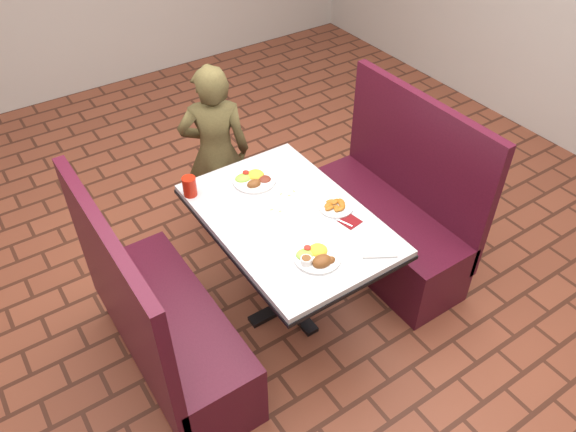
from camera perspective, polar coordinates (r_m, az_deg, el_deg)
The scene contains 15 objects.
room at distance 2.48m, azimuth 0.00°, elevation 20.74°, with size 7.00×7.04×2.82m.
dining_table at distance 3.15m, azimuth 0.00°, elevation -1.32°, with size 0.81×1.21×0.75m.
booth_bench_left at distance 3.15m, azimuth -12.37°, elevation -11.15°, with size 0.47×1.20×1.17m.
booth_bench_right at distance 3.75m, azimuth 10.16°, elevation -0.41°, with size 0.47×1.20×1.17m.
diner_person at distance 3.80m, azimuth -7.34°, elevation 6.34°, with size 0.46×0.30×1.27m, color brown.
near_dinner_plate at distance 2.83m, azimuth 2.97°, elevation -3.99°, with size 0.24×0.24×0.08m.
far_dinner_plate at distance 3.32m, azimuth -3.51°, elevation 3.90°, with size 0.25×0.25×0.07m.
plantain_plate at distance 3.14m, azimuth 4.88°, elevation 1.01°, with size 0.19×0.19×0.03m.
maroon_napkin at distance 3.06m, azimuth 6.33°, elevation -0.55°, with size 0.10×0.10×0.00m, color maroon.
spoon_utensil at distance 3.05m, azimuth 5.53°, elevation -0.58°, with size 0.01×0.13×0.00m, color silver.
red_tumbler at distance 3.24m, azimuth -9.97°, elevation 2.99°, with size 0.08×0.08×0.12m, color red.
paper_napkin at distance 2.92m, azimuth 9.13°, elevation -3.27°, with size 0.18×0.13×0.01m, color silver.
knife_utensil at distance 2.80m, azimuth 2.36°, elevation -4.85°, with size 0.01×0.18×0.00m, color #BABBBF.
fork_utensil at distance 2.83m, azimuth 2.27°, elevation -4.40°, with size 0.01×0.15×0.00m, color silver.
lettuce_shreds at distance 3.14m, azimuth -0.01°, elevation 0.87°, with size 0.28×0.32×0.00m, color #91C64F, non-canonical shape.
Camera 1 is at (-1.30, -1.94, 2.76)m, focal length 35.00 mm.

